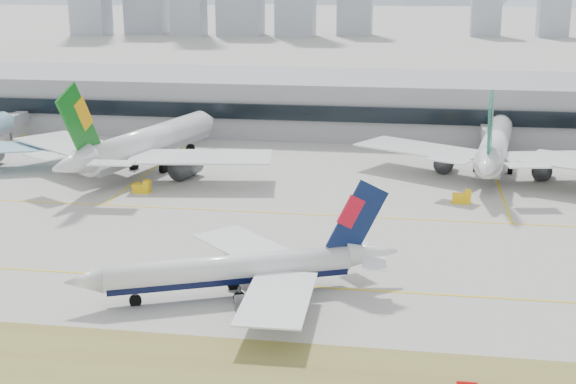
% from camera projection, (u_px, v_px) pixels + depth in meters
% --- Properties ---
extents(ground, '(3000.00, 3000.00, 0.00)m').
position_uv_depth(ground, '(280.00, 272.00, 119.75)').
color(ground, '#A3A099').
rests_on(ground, ground).
extents(taxiing_airliner, '(44.32, 37.52, 15.69)m').
position_uv_depth(taxiing_airliner, '(242.00, 269.00, 110.36)').
color(taxiing_airliner, white).
rests_on(taxiing_airliner, ground).
extents(widebody_eva, '(63.66, 63.46, 23.36)m').
position_uv_depth(widebody_eva, '(145.00, 145.00, 178.28)').
color(widebody_eva, white).
rests_on(widebody_eva, ground).
extents(widebody_cathay, '(61.08, 60.33, 22.00)m').
position_uv_depth(widebody_cathay, '(494.00, 148.00, 177.01)').
color(widebody_cathay, white).
rests_on(widebody_cathay, ground).
extents(terminal, '(280.00, 43.10, 15.00)m').
position_uv_depth(terminal, '(347.00, 103.00, 227.10)').
color(terminal, gray).
rests_on(terminal, ground).
extents(gse_b, '(3.55, 2.00, 2.60)m').
position_uv_depth(gse_b, '(142.00, 187.00, 162.84)').
color(gse_b, yellow).
rests_on(gse_b, ground).
extents(gse_c, '(3.55, 2.00, 2.60)m').
position_uv_depth(gse_c, '(462.00, 198.00, 155.50)').
color(gse_c, yellow).
rests_on(gse_c, ground).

